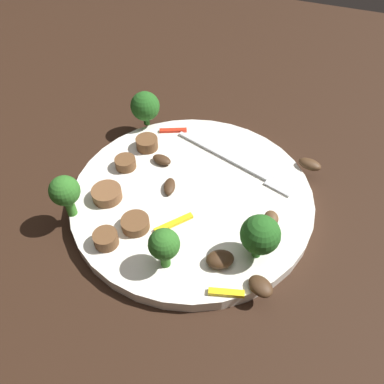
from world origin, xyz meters
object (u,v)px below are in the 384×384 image
object	(u,v)px
pepper_strip_1	(172,223)
mushroom_4	(310,164)
fork	(241,165)
broccoli_floret_0	(65,192)
broccoli_floret_1	(145,106)
pepper_strip_2	(173,130)
plate	(192,196)
sausage_slice_1	(135,224)
sausage_slice_4	(106,239)
mushroom_2	(169,186)
broccoli_floret_2	(164,245)
sausage_slice_3	(147,143)
mushroom_0	(162,160)
sausage_slice_0	(107,194)
mushroom_1	(261,286)
mushroom_5	(220,259)
sausage_slice_2	(125,163)
pepper_strip_0	(226,293)
broccoli_floret_3	(260,235)
mushroom_3	(271,218)

from	to	relation	value
pepper_strip_1	mushroom_4	bearing A→B (deg)	50.18
fork	broccoli_floret_0	xyz separation A→B (m)	(-0.16, -0.15, 0.03)
broccoli_floret_1	pepper_strip_2	bearing A→B (deg)	-2.53
plate	mushroom_4	bearing A→B (deg)	38.24
sausage_slice_1	sausage_slice_4	bearing A→B (deg)	-120.70
mushroom_4	mushroom_2	bearing A→B (deg)	-145.81
broccoli_floret_1	broccoli_floret_2	size ratio (longest dim) A/B	1.00
fork	pepper_strip_1	xyz separation A→B (m)	(-0.04, -0.12, 0.00)
broccoli_floret_2	fork	bearing A→B (deg)	80.76
pepper_strip_1	plate	bearing A→B (deg)	87.31
sausage_slice_3	pepper_strip_1	xyz separation A→B (m)	(0.09, -0.11, -0.01)
mushroom_0	pepper_strip_2	xyz separation A→B (m)	(-0.01, 0.07, -0.00)
sausage_slice_0	mushroom_1	distance (m)	0.21
pepper_strip_1	pepper_strip_2	xyz separation A→B (m)	(-0.07, 0.15, -0.00)
sausage_slice_3	mushroom_5	world-z (taller)	sausage_slice_3
fork	broccoli_floret_0	bearing A→B (deg)	-119.15
sausage_slice_2	plate	bearing A→B (deg)	-5.15
sausage_slice_4	mushroom_5	bearing A→B (deg)	10.71
plate	sausage_slice_1	size ratio (longest dim) A/B	9.26
mushroom_4	pepper_strip_0	size ratio (longest dim) A/B	0.85
broccoli_floret_2	pepper_strip_2	distance (m)	0.22
mushroom_1	mushroom_4	bearing A→B (deg)	86.37
mushroom_4	sausage_slice_0	bearing A→B (deg)	-145.90
broccoli_floret_1	sausage_slice_4	distance (m)	0.22
mushroom_0	mushroom_1	distance (m)	0.21
broccoli_floret_1	mushroom_1	xyz separation A→B (m)	(0.23, -0.20, -0.02)
sausage_slice_1	mushroom_5	size ratio (longest dim) A/B	1.09
broccoli_floret_2	broccoli_floret_1	bearing A→B (deg)	121.72
sausage_slice_1	pepper_strip_1	world-z (taller)	sausage_slice_1
sausage_slice_0	broccoli_floret_3	bearing A→B (deg)	-3.13
plate	sausage_slice_3	distance (m)	0.10
fork	pepper_strip_2	xyz separation A→B (m)	(-0.11, 0.03, 0.00)
mushroom_3	sausage_slice_4	bearing A→B (deg)	-148.29
plate	fork	distance (m)	0.08
broccoli_floret_1	sausage_slice_4	bearing A→B (deg)	-74.59
mushroom_0	mushroom_4	bearing A→B (deg)	19.35
plate	sausage_slice_2	distance (m)	0.10
sausage_slice_4	pepper_strip_2	xyz separation A→B (m)	(-0.01, 0.20, -0.01)
broccoli_floret_2	mushroom_4	xyz separation A→B (m)	(0.11, 0.20, -0.03)
fork	mushroom_1	bearing A→B (deg)	-49.33
mushroom_0	broccoli_floret_1	bearing A→B (deg)	130.05
sausage_slice_0	mushroom_2	world-z (taller)	sausage_slice_0
mushroom_2	mushroom_5	distance (m)	0.12
fork	broccoli_floret_0	distance (m)	0.22
broccoli_floret_3	fork	bearing A→B (deg)	114.22
mushroom_1	broccoli_floret_2	bearing A→B (deg)	-174.78
mushroom_3	mushroom_4	size ratio (longest dim) A/B	0.67
broccoli_floret_1	mushroom_2	size ratio (longest dim) A/B	1.84
sausage_slice_0	pepper_strip_1	xyz separation A→B (m)	(0.09, -0.01, -0.00)
sausage_slice_2	mushroom_0	world-z (taller)	sausage_slice_2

